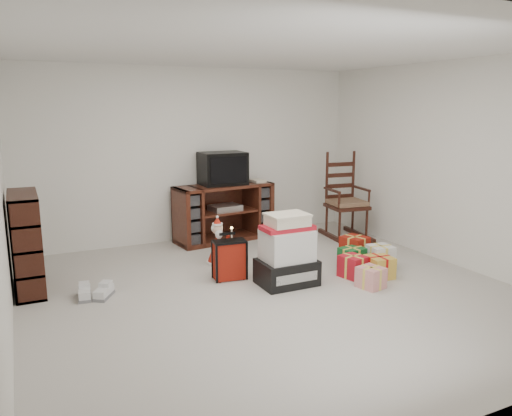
{
  "coord_description": "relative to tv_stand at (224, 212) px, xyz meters",
  "views": [
    {
      "loc": [
        -2.34,
        -4.45,
        1.96
      ],
      "look_at": [
        0.09,
        0.6,
        0.8
      ],
      "focal_mm": 35.0,
      "sensor_mm": 36.0,
      "label": 1
    }
  ],
  "objects": [
    {
      "name": "santa_figurine",
      "position": [
        -0.07,
        -1.5,
        -0.17
      ],
      "size": [
        0.3,
        0.29,
        0.63
      ],
      "color": "#B22113",
      "rests_on": "floor"
    },
    {
      "name": "gift_cluster",
      "position": [
        0.94,
        -2.12,
        -0.28
      ],
      "size": [
        0.79,
        1.1,
        0.27
      ],
      "color": "#B51422",
      "rests_on": "floor"
    },
    {
      "name": "crt_television",
      "position": [
        -0.0,
        0.02,
        0.65
      ],
      "size": [
        0.64,
        0.47,
        0.47
      ],
      "rotation": [
        0.0,
        0.0,
        0.0
      ],
      "color": "black",
      "rests_on": "tv_stand"
    },
    {
      "name": "stocking",
      "position": [
        -0.21,
        -1.96,
        -0.12
      ],
      "size": [
        0.28,
        0.15,
        0.58
      ],
      "primitive_type": null,
      "rotation": [
        0.0,
        0.0,
        -0.14
      ],
      "color": "#0E7E17",
      "rests_on": "floor"
    },
    {
      "name": "tv_stand",
      "position": [
        0.0,
        0.0,
        0.0
      ],
      "size": [
        1.5,
        0.69,
        0.83
      ],
      "rotation": [
        0.0,
        0.0,
        0.13
      ],
      "color": "#4E2516",
      "rests_on": "floor"
    },
    {
      "name": "sneaker_pair",
      "position": [
        -2.08,
        -1.54,
        -0.36
      ],
      "size": [
        0.4,
        0.32,
        0.11
      ],
      "rotation": [
        0.0,
        0.0,
        -0.29
      ],
      "color": "silver",
      "rests_on": "floor"
    },
    {
      "name": "mrs_claus_figurine",
      "position": [
        -0.51,
        -1.03,
        -0.18
      ],
      "size": [
        0.29,
        0.28,
        0.6
      ],
      "color": "#B22113",
      "rests_on": "floor"
    },
    {
      "name": "red_suitcase",
      "position": [
        -0.6,
        -1.63,
        -0.18
      ],
      "size": [
        0.37,
        0.22,
        0.54
      ],
      "rotation": [
        0.0,
        0.0,
        -0.1
      ],
      "color": "maroon",
      "rests_on": "floor"
    },
    {
      "name": "gift_pile",
      "position": [
        -0.08,
        -2.05,
        -0.07
      ],
      "size": [
        0.62,
        0.45,
        0.79
      ],
      "rotation": [
        0.0,
        0.0,
        -0.0
      ],
      "color": "black",
      "rests_on": "floor"
    },
    {
      "name": "rocking_chair",
      "position": [
        1.7,
        -0.62,
        0.04
      ],
      "size": [
        0.63,
        0.94,
        1.33
      ],
      "rotation": [
        0.0,
        0.0,
        -0.11
      ],
      "color": "#36150E",
      "rests_on": "floor"
    },
    {
      "name": "teddy_bear",
      "position": [
        -0.1,
        -1.83,
        -0.25
      ],
      "size": [
        0.25,
        0.22,
        0.38
      ],
      "color": "brown",
      "rests_on": "floor"
    },
    {
      "name": "room",
      "position": [
        -0.34,
        -2.21,
        0.83
      ],
      "size": [
        5.01,
        5.01,
        2.51
      ],
      "color": "beige",
      "rests_on": "ground"
    },
    {
      "name": "bookshelf",
      "position": [
        -2.67,
        -1.0,
        0.1
      ],
      "size": [
        0.29,
        0.87,
        1.06
      ],
      "color": "#36150E",
      "rests_on": "floor"
    }
  ]
}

